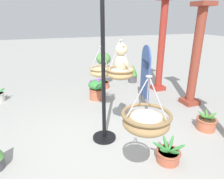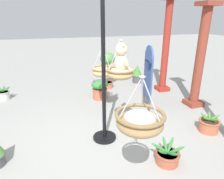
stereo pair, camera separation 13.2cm
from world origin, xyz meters
name	(u,v)px [view 1 (the left image)]	position (x,y,z in m)	size (l,w,h in m)	color
ground_plane	(107,142)	(0.00, 0.00, 0.00)	(40.00, 40.00, 0.00)	#9E9E99
display_pole_central	(104,101)	(-0.13, -0.01, 0.79)	(0.44, 0.44, 2.51)	black
hanging_basket_with_teddy	(120,73)	(0.02, 0.24, 1.32)	(0.47, 0.47, 0.65)	tan
teddy_bear	(122,60)	(0.02, 0.26, 1.53)	(0.34, 0.31, 0.50)	beige
hanging_basket_left_high	(101,71)	(-1.08, 0.23, 1.07)	(0.51, 0.51, 0.67)	tan
hanging_basket_right_low	(146,121)	(1.51, -0.10, 1.26)	(0.49, 0.49, 0.56)	#A37F51
greenhouse_pillar_left	(161,48)	(-2.16, 2.45, 1.32)	(0.39, 0.39, 2.74)	#9E2D23
greenhouse_pillar_right	(196,59)	(-0.91, 2.64, 1.22)	(0.42, 0.42, 2.53)	brown
potted_plant_fern_front	(133,73)	(-3.13, 2.00, 0.33)	(0.34, 0.34, 0.64)	#4C4C51
potted_plant_tall_leafy	(168,154)	(0.83, 0.76, 0.13)	(0.50, 0.48, 0.36)	#AD563D
potted_plant_conical_shrub	(206,123)	(0.27, 2.07, 0.15)	(0.41, 0.42, 0.39)	#BC6042
potted_plant_trailing_ivy	(97,89)	(-2.06, 0.38, 0.30)	(0.46, 0.46, 0.60)	#BC6042
potted_plant_broad_leaf	(104,65)	(-2.89, 0.86, 0.75)	(0.46, 0.46, 1.16)	#BC6042
display_sign_board	(145,72)	(-1.13, 1.37, 0.94)	(0.62, 0.16, 1.59)	#334C8C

